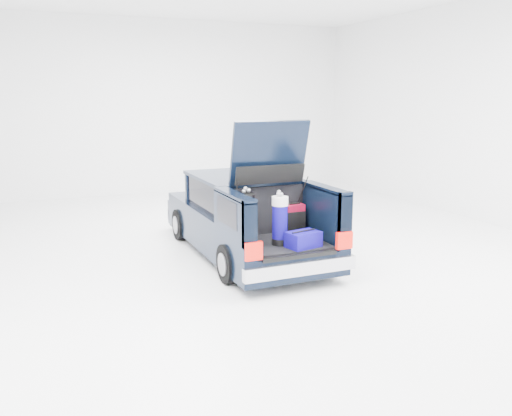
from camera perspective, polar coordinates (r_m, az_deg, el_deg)
name	(u,v)px	position (r m, az deg, el deg)	size (l,w,h in m)	color
ground	(245,254)	(9.97, -1.12, -4.85)	(14.00, 14.00, 0.00)	white
car	(243,217)	(9.89, -1.37, -0.95)	(1.87, 4.65, 2.47)	black
red_suitcase	(294,219)	(8.97, 4.03, -1.18)	(0.33, 0.20, 0.52)	maroon
black_golf_bag	(247,217)	(8.45, -1.00, -0.98)	(0.28, 0.31, 0.86)	black
blue_golf_bag	(280,220)	(8.28, 2.53, -1.28)	(0.31, 0.31, 0.85)	black
blue_duffel	(303,239)	(8.22, 5.01, -3.31)	(0.56, 0.42, 0.26)	#0C0468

